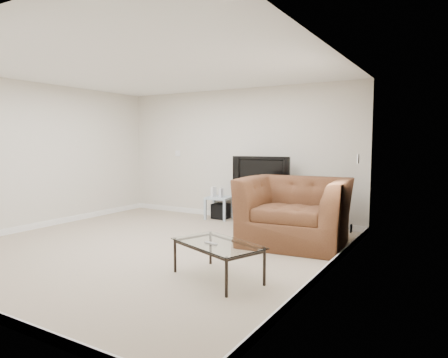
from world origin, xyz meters
The scene contains 18 objects.
floor centered at (0.00, 0.00, 0.00)m, with size 5.00×5.00×0.00m, color tan.
ceiling centered at (0.00, 0.00, 2.50)m, with size 5.00×5.00×0.00m, color white.
wall_back centered at (0.00, 2.50, 1.25)m, with size 5.00×0.02×2.50m, color silver.
wall_left centered at (-2.50, 0.00, 1.25)m, with size 0.02×5.00×2.50m, color silver.
wall_right centered at (2.50, 0.00, 1.25)m, with size 0.02×5.00×2.50m, color silver.
plate_back centered at (-1.40, 2.49, 1.25)m, with size 0.12×0.02×0.12m, color white.
plate_right_switch centered at (2.49, 1.60, 1.25)m, with size 0.02×0.09×0.13m, color white.
plate_right_outlet centered at (2.49, 1.30, 0.30)m, with size 0.02×0.08×0.12m, color white.
tv_stand centered at (0.68, 2.28, 0.32)m, with size 0.76×0.53×0.63m, color black, non-canonical shape.
dvd_player centered at (0.68, 2.24, 0.53)m, with size 0.42×0.29×0.06m, color black.
television centered at (0.68, 2.25, 0.94)m, with size 0.98×0.20×0.60m, color black.
side_table centered at (-0.25, 2.28, 0.21)m, with size 0.45×0.45×0.43m, color silver, non-canonical shape.
subwoofer centered at (-0.23, 2.30, 0.15)m, with size 0.28×0.28×0.28m, color black.
game_console centered at (-0.36, 2.25, 0.53)m, with size 0.04×0.14×0.20m, color white.
game_case centered at (-0.20, 2.27, 0.51)m, with size 0.04×0.12×0.17m, color silver.
recliner centered at (1.70, 1.20, 0.65)m, with size 1.50×0.97×1.31m, color #48321A.
coffee_table centered at (1.51, -0.65, 0.20)m, with size 1.02×0.57×0.40m, color black, non-canonical shape.
remote centered at (1.49, -0.74, 0.41)m, with size 0.16×0.04×0.02m, color #B2B2B7.
Camera 1 is at (3.75, -4.26, 1.49)m, focal length 32.00 mm.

